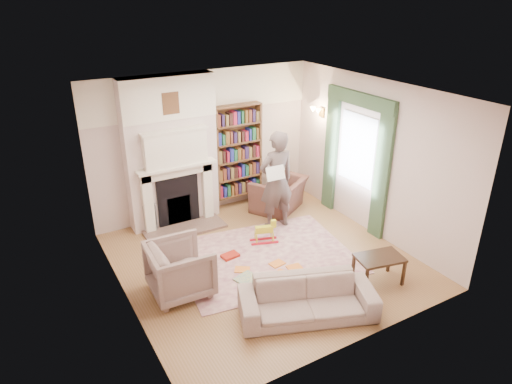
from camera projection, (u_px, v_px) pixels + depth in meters
floor at (263, 260)px, 7.62m from camera, size 4.50×4.50×0.00m
ceiling at (265, 92)px, 6.47m from camera, size 4.50×4.50×0.00m
wall_back at (205, 144)px, 8.82m from camera, size 4.50×0.00×4.50m
wall_front at (364, 249)px, 5.27m from camera, size 4.50×0.00×4.50m
wall_left at (118, 216)px, 6.02m from camera, size 0.00×4.50×4.50m
wall_right at (373, 158)px, 8.07m from camera, size 0.00×4.50×4.50m
fireplace at (171, 154)px, 8.33m from camera, size 1.70×0.58×2.80m
bookcase at (238, 151)px, 9.11m from camera, size 1.00×0.24×1.85m
window at (357, 149)px, 8.36m from camera, size 0.02×0.90×1.30m
curtain_left at (382, 175)px, 7.89m from camera, size 0.07×0.32×2.40m
curtain_right at (331, 152)px, 9.00m from camera, size 0.07×0.32×2.40m
pelmet at (360, 99)px, 7.96m from camera, size 0.09×1.70×0.24m
wall_sconce at (314, 113)px, 8.95m from camera, size 0.20×0.24×0.24m
rug at (266, 257)px, 7.70m from camera, size 3.12×2.56×0.01m
armchair_reading at (279, 194)px, 9.24m from camera, size 1.33×1.29×0.66m
armchair_left at (180, 269)px, 6.66m from camera, size 0.92×0.89×0.80m
sofa at (308, 299)px, 6.23m from camera, size 2.00×1.35×0.54m
man_reading at (276, 181)px, 8.31m from camera, size 0.70×0.47×1.88m
newspaper at (275, 173)px, 7.98m from camera, size 0.36×0.11×0.24m
coffee_table at (378, 269)px, 6.97m from camera, size 0.78×0.58×0.45m
paraffin_heater at (150, 218)px, 8.41m from camera, size 0.24×0.24×0.55m
rocking_horse at (264, 232)px, 8.06m from camera, size 0.53×0.34×0.43m
board_game at (248, 279)px, 7.07m from camera, size 0.42×0.42×0.03m
game_box_lid at (230, 256)px, 7.67m from camera, size 0.31×0.23×0.05m
comic_annuals at (274, 269)px, 7.35m from camera, size 1.04×0.69×0.02m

